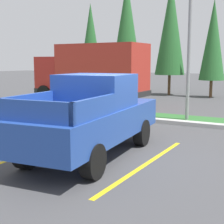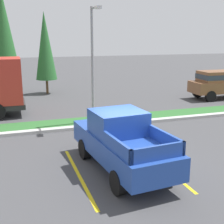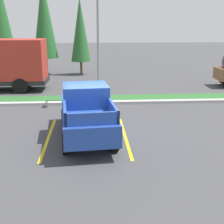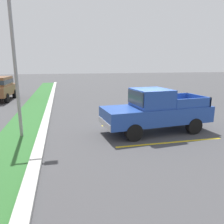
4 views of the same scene
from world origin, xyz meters
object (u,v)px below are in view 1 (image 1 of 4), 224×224
(pickup_truck_main, at_px, (92,116))
(street_light, at_px, (188,32))
(cypress_tree_left_inner, at_px, (127,26))
(cypress_tree_center, at_px, (171,27))
(cargo_truck_distant, at_px, (92,71))
(cypress_tree_right_inner, at_px, (213,40))
(cypress_tree_leftmost, at_px, (91,40))

(pickup_truck_main, bearing_deg, street_light, 83.92)
(cypress_tree_left_inner, relative_size, cypress_tree_center, 1.07)
(pickup_truck_main, bearing_deg, cargo_truck_distant, 122.57)
(cypress_tree_right_inner, bearing_deg, street_light, -82.49)
(cypress_tree_left_inner, xyz_separation_m, cypress_tree_right_inner, (6.84, -0.79, -1.31))
(cargo_truck_distant, xyz_separation_m, cypress_tree_left_inner, (-1.46, 7.26, 3.30))
(pickup_truck_main, distance_m, street_light, 6.57)
(cypress_tree_leftmost, xyz_separation_m, cypress_tree_center, (7.07, -0.48, 0.63))
(cypress_tree_left_inner, bearing_deg, street_light, -52.68)
(cypress_tree_center, height_order, cypress_tree_right_inner, cypress_tree_center)
(cargo_truck_distant, relative_size, cypress_tree_center, 0.84)
(cypress_tree_leftmost, relative_size, cypress_tree_left_inner, 0.82)
(cypress_tree_left_inner, bearing_deg, cargo_truck_distant, -78.60)
(cypress_tree_left_inner, distance_m, cypress_tree_center, 3.87)
(pickup_truck_main, height_order, cargo_truck_distant, cargo_truck_distant)
(pickup_truck_main, distance_m, cypress_tree_right_inner, 16.18)
(street_light, height_order, cypress_tree_right_inner, cypress_tree_right_inner)
(cargo_truck_distant, relative_size, cypress_tree_left_inner, 0.78)
(cypress_tree_center, bearing_deg, cargo_truck_distant, -109.43)
(cypress_tree_right_inner, bearing_deg, cargo_truck_distant, -129.75)
(street_light, distance_m, cypress_tree_center, 11.04)
(cypress_tree_leftmost, bearing_deg, cypress_tree_left_inner, 2.35)
(cargo_truck_distant, height_order, cypress_tree_leftmost, cypress_tree_leftmost)
(cargo_truck_distant, relative_size, street_light, 1.12)
(street_light, xyz_separation_m, cypress_tree_right_inner, (-1.30, 9.89, 0.26))
(pickup_truck_main, distance_m, cargo_truck_distant, 11.25)
(cypress_tree_left_inner, bearing_deg, cypress_tree_leftmost, -177.65)
(cypress_tree_leftmost, distance_m, cypress_tree_center, 7.11)
(cypress_tree_leftmost, relative_size, cypress_tree_center, 0.87)
(cypress_tree_center, bearing_deg, cypress_tree_leftmost, 176.10)
(cargo_truck_distant, bearing_deg, cypress_tree_left_inner, 101.40)
(cargo_truck_distant, xyz_separation_m, cypress_tree_leftmost, (-4.72, 7.12, 2.35))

